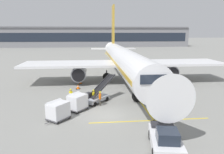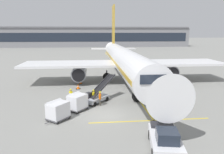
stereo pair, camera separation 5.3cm
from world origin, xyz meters
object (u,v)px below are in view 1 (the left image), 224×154
Objects in this scene: baggage_cart_second at (58,110)px; ground_crew_by_loader at (94,96)px; safety_cone_wingtip at (80,82)px; parked_airplane at (124,60)px; baggage_cart_lead at (77,102)px; ground_crew_by_carts at (100,97)px; ground_crew_marshaller at (71,95)px; safety_cone_engine_keepout at (78,87)px; pushback_tug at (165,139)px; belt_loader at (97,95)px.

baggage_cart_second is 5.76m from ground_crew_by_loader.
baggage_cart_second is 14.91m from safety_cone_wingtip.
parked_airplane is 16.83× the size of baggage_cart_lead.
ground_crew_by_carts is (4.31, 3.69, -0.00)m from baggage_cart_second.
safety_cone_engine_keepout is at bearing 85.51° from ground_crew_marshaller.
parked_airplane reaches higher than baggage_cart_second.
parked_airplane is 68.78× the size of safety_cone_wingtip.
baggage_cart_second is 5.23m from ground_crew_marshaller.
ground_crew_by_loader reaches higher than safety_cone_engine_keepout.
safety_cone_wingtip is (-7.47, -0.92, -3.40)m from parked_airplane.
ground_crew_marshaller is at bearing 80.96° from baggage_cart_second.
baggage_cart_lead reaches higher than pushback_tug.
belt_loader is at bearing 51.34° from baggage_cart_second.
baggage_cart_second reaches higher than ground_crew_marshaller.
parked_airplane reaches higher than ground_crew_marshaller.
baggage_cart_second is 11.59m from safety_cone_engine_keepout.
pushback_tug is (-0.36, -22.03, -2.89)m from parked_airplane.
ground_crew_by_carts is 1.00× the size of ground_crew_marshaller.
ground_crew_by_loader is at bearing -72.10° from safety_cone_engine_keepout.
belt_loader is at bearing 112.11° from pushback_tug.
belt_loader is 12.25m from pushback_tug.
baggage_cart_second is 0.56× the size of pushback_tug.
pushback_tug is 19.26m from safety_cone_engine_keepout.
ground_crew_by_loader is at bearing 48.31° from baggage_cart_lead.
pushback_tug is (4.61, -11.35, -0.05)m from belt_loader.
safety_cone_engine_keepout is at bearing 112.81° from belt_loader.
parked_airplane is 22.22m from pushback_tug.
pushback_tug is 11.95m from ground_crew_by_loader.
baggage_cart_lead is 4.09× the size of safety_cone_wingtip.
parked_airplane is at bearing 60.22° from baggage_cart_second.
ground_crew_marshaller is 2.39× the size of safety_cone_engine_keepout.
ground_crew_by_carts is at bearing -111.27° from parked_airplane.
belt_loader is 1.02× the size of pushback_tug.
safety_cone_wingtip is (-7.11, 21.12, -0.51)m from pushback_tug.
belt_loader reaches higher than ground_crew_by_loader.
safety_cone_wingtip is at bearing 85.78° from ground_crew_marshaller.
belt_loader is 7.02m from safety_cone_engine_keepout.
ground_crew_by_loader is 1.00× the size of ground_crew_marshaller.
safety_cone_wingtip is at bearing 108.61° from pushback_tug.
parked_airplane is 9.44× the size of pushback_tug.
safety_cone_wingtip is (0.21, 3.31, -0.04)m from safety_cone_engine_keepout.
parked_airplane is 13.20m from ground_crew_by_carts.
parked_airplane is at bearing 89.08° from pushback_tug.
safety_cone_wingtip is (-2.04, 10.30, -0.68)m from ground_crew_by_loader.
ground_crew_marshaller is at bearing 124.29° from pushback_tug.
pushback_tug is at bearing -66.57° from ground_crew_by_carts.
pushback_tug is at bearing -71.39° from safety_cone_wingtip.
pushback_tug reaches higher than ground_crew_marshaller.
ground_crew_by_carts reaches higher than safety_cone_engine_keepout.
parked_airplane reaches higher than safety_cone_wingtip.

